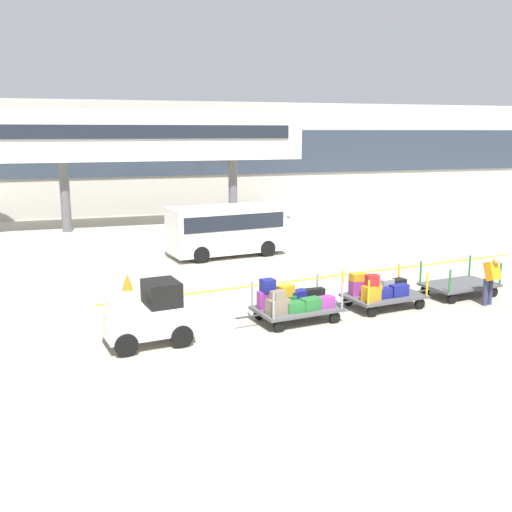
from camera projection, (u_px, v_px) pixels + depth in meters
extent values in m
plane|color=#A8A08E|center=(319.00, 353.00, 13.96)|extent=(120.00, 120.00, 0.00)
cube|color=yellow|center=(335.00, 276.00, 21.40)|extent=(17.12, 2.53, 0.01)
cube|color=#BCB7AD|center=(155.00, 158.00, 37.45)|extent=(60.32, 2.40, 7.02)
cube|color=#2D3847|center=(158.00, 153.00, 36.21)|extent=(57.31, 0.12, 2.80)
cube|color=silver|center=(150.00, 136.00, 31.23)|extent=(16.50, 2.20, 2.60)
cube|color=#1E232D|center=(153.00, 132.00, 30.13)|extent=(14.85, 0.08, 0.70)
cylinder|color=#59595B|center=(65.00, 197.00, 30.53)|extent=(0.50, 0.50, 3.65)
cylinder|color=#59595B|center=(233.00, 192.00, 33.24)|extent=(0.50, 0.50, 3.65)
cube|color=white|center=(148.00, 320.00, 14.38)|extent=(2.23, 1.38, 0.70)
cube|color=black|center=(162.00, 293.00, 14.40)|extent=(0.93, 1.09, 0.60)
cube|color=silver|center=(124.00, 305.00, 14.04)|extent=(0.82, 1.02, 0.24)
cylinder|color=black|center=(116.00, 331.00, 14.62)|extent=(0.58, 0.26, 0.56)
cylinder|color=black|center=(126.00, 345.00, 13.70)|extent=(0.58, 0.26, 0.56)
cylinder|color=black|center=(169.00, 324.00, 15.20)|extent=(0.58, 0.26, 0.56)
cylinder|color=black|center=(182.00, 336.00, 14.28)|extent=(0.58, 0.26, 0.56)
cube|color=#4C4C4F|center=(297.00, 309.00, 16.22)|extent=(2.47, 1.71, 0.08)
cylinder|color=gray|center=(252.00, 294.00, 16.26)|extent=(0.06, 0.06, 0.70)
cylinder|color=gray|center=(274.00, 306.00, 15.12)|extent=(0.06, 0.06, 0.70)
cylinder|color=gray|center=(317.00, 285.00, 17.16)|extent=(0.06, 0.06, 0.70)
cylinder|color=gray|center=(342.00, 296.00, 16.03)|extent=(0.06, 0.06, 0.70)
cylinder|color=black|center=(259.00, 314.00, 16.42)|extent=(0.33, 0.14, 0.32)
cylinder|color=black|center=(279.00, 326.00, 15.37)|extent=(0.33, 0.14, 0.32)
cylinder|color=black|center=(312.00, 306.00, 17.16)|extent=(0.33, 0.14, 0.32)
cylinder|color=black|center=(335.00, 317.00, 16.11)|extent=(0.33, 0.14, 0.32)
cylinder|color=#333333|center=(248.00, 317.00, 15.59)|extent=(0.70, 0.15, 0.05)
cube|color=#8C338C|center=(268.00, 300.00, 16.14)|extent=(0.57, 0.32, 0.47)
cube|color=#726651|center=(278.00, 306.00, 15.61)|extent=(0.65, 0.49, 0.40)
cube|color=#236B2D|center=(285.00, 301.00, 16.33)|extent=(0.56, 0.33, 0.29)
cube|color=#236B2D|center=(295.00, 307.00, 15.79)|extent=(0.54, 0.37, 0.29)
cube|color=navy|center=(298.00, 297.00, 16.58)|extent=(0.63, 0.46, 0.37)
cube|color=#236B2D|center=(311.00, 304.00, 15.98)|extent=(0.61, 0.47, 0.32)
cube|color=black|center=(315.00, 295.00, 16.76)|extent=(0.57, 0.26, 0.38)
cube|color=#8C338C|center=(326.00, 302.00, 16.18)|extent=(0.50, 0.36, 0.31)
cube|color=navy|center=(268.00, 285.00, 16.05)|extent=(0.41, 0.39, 0.34)
cube|color=#726651|center=(278.00, 295.00, 15.55)|extent=(0.41, 0.37, 0.22)
cube|color=orange|center=(286.00, 291.00, 16.27)|extent=(0.54, 0.42, 0.30)
cube|color=#4C4C4F|center=(384.00, 296.00, 17.50)|extent=(2.47, 1.71, 0.08)
cylinder|color=gold|center=(343.00, 282.00, 17.54)|extent=(0.06, 0.06, 0.70)
cylinder|color=gold|center=(369.00, 293.00, 16.40)|extent=(0.06, 0.06, 0.70)
cylinder|color=gold|center=(399.00, 275.00, 18.44)|extent=(0.06, 0.06, 0.70)
cylinder|color=gold|center=(427.00, 284.00, 17.30)|extent=(0.06, 0.06, 0.70)
cylinder|color=black|center=(348.00, 301.00, 17.70)|extent=(0.33, 0.14, 0.32)
cylinder|color=black|center=(372.00, 311.00, 16.65)|extent=(0.33, 0.14, 0.32)
cylinder|color=black|center=(394.00, 294.00, 18.43)|extent=(0.33, 0.14, 0.32)
cylinder|color=black|center=(420.00, 304.00, 17.38)|extent=(0.33, 0.14, 0.32)
cylinder|color=#333333|center=(342.00, 303.00, 16.87)|extent=(0.70, 0.15, 0.05)
cube|color=#8C338C|center=(357.00, 288.00, 17.42)|extent=(0.44, 0.33, 0.44)
cube|color=orange|center=(372.00, 293.00, 16.84)|extent=(0.64, 0.43, 0.44)
cube|color=#99999E|center=(371.00, 288.00, 17.61)|extent=(0.62, 0.48, 0.31)
cube|color=navy|center=(385.00, 293.00, 17.08)|extent=(0.44, 0.31, 0.31)
cube|color=#99999E|center=(386.00, 285.00, 17.80)|extent=(0.47, 0.37, 0.38)
cube|color=navy|center=(399.00, 290.00, 17.29)|extent=(0.59, 0.34, 0.35)
cube|color=black|center=(397.00, 284.00, 18.08)|extent=(0.64, 0.46, 0.31)
cube|color=orange|center=(358.00, 277.00, 17.36)|extent=(0.47, 0.36, 0.22)
cube|color=red|center=(372.00, 280.00, 16.76)|extent=(0.37, 0.28, 0.31)
cube|color=#4C4C4F|center=(459.00, 285.00, 18.78)|extent=(2.47, 1.71, 0.08)
cylinder|color=#237033|center=(421.00, 272.00, 18.81)|extent=(0.06, 0.06, 0.70)
cylinder|color=#237033|center=(450.00, 281.00, 17.68)|extent=(0.06, 0.06, 0.70)
cylinder|color=#237033|center=(470.00, 266.00, 19.71)|extent=(0.06, 0.06, 0.70)
cylinder|color=#237033|center=(500.00, 274.00, 18.58)|extent=(0.06, 0.06, 0.70)
cylinder|color=black|center=(425.00, 289.00, 18.98)|extent=(0.33, 0.14, 0.32)
cylinder|color=black|center=(452.00, 299.00, 17.93)|extent=(0.33, 0.14, 0.32)
cylinder|color=black|center=(465.00, 283.00, 19.71)|extent=(0.33, 0.14, 0.32)
cylinder|color=black|center=(493.00, 292.00, 18.66)|extent=(0.33, 0.14, 0.32)
cylinder|color=#333333|center=(423.00, 291.00, 18.14)|extent=(0.70, 0.15, 0.05)
cylinder|color=#2D334C|center=(485.00, 292.00, 17.70)|extent=(0.16, 0.16, 0.82)
cylinder|color=#2D334C|center=(490.00, 291.00, 17.80)|extent=(0.16, 0.16, 0.82)
cube|color=orange|center=(492.00, 271.00, 17.53)|extent=(0.48, 0.50, 0.61)
sphere|color=beige|center=(497.00, 260.00, 17.35)|extent=(0.22, 0.22, 0.22)
cube|color=white|center=(226.00, 229.00, 24.70)|extent=(5.02, 2.56, 1.90)
cube|color=#1E232D|center=(226.00, 219.00, 24.62)|extent=(4.65, 2.55, 0.64)
cylinder|color=black|center=(201.00, 255.00, 23.46)|extent=(0.71, 0.33, 0.68)
cylinder|color=black|center=(267.00, 248.00, 24.74)|extent=(0.71, 0.33, 0.68)
cone|color=orange|center=(127.00, 282.00, 19.47)|extent=(0.36, 0.36, 0.55)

